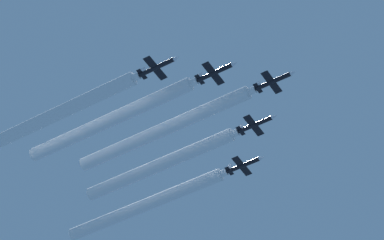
{
  "coord_description": "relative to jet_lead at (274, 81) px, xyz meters",
  "views": [
    {
      "loc": [
        153.62,
        75.05,
        2.11
      ],
      "look_at": [
        0.18,
        -18.35,
        186.56
      ],
      "focal_mm": 87.23,
      "sensor_mm": 36.0,
      "label": 1
    }
  ],
  "objects": [
    {
      "name": "smoke_trail_outer_left",
      "position": [
        -21.83,
        -55.09,
        -2.99
      ],
      "size": [
        3.78,
        55.67,
        3.78
      ],
      "color": "white"
    },
    {
      "name": "jet_right_wingman",
      "position": [
        11.76,
        -11.3,
        -1.17
      ],
      "size": [
        8.74,
        12.73,
        3.06
      ],
      "color": "black"
    },
    {
      "name": "jet_outer_right",
      "position": [
        22.73,
        -22.4,
        -3.14
      ],
      "size": [
        8.74,
        12.73,
        3.06
      ],
      "color": "black"
    },
    {
      "name": "jet_left_wingman",
      "position": [
        -10.33,
        -11.22,
        -1.65
      ],
      "size": [
        8.74,
        12.73,
        3.06
      ],
      "color": "black"
    },
    {
      "name": "smoke_trail_left_wingman",
      "position": [
        -10.33,
        -42.53,
        -1.68
      ],
      "size": [
        3.78,
        51.01,
        3.78
      ],
      "color": "white"
    },
    {
      "name": "smoke_trail_right_wingman",
      "position": [
        11.76,
        -44.68,
        -1.2
      ],
      "size": [
        3.78,
        55.17,
        3.78
      ],
      "color": "white"
    },
    {
      "name": "jet_lead",
      "position": [
        0.0,
        0.0,
        0.0
      ],
      "size": [
        8.74,
        12.73,
        3.06
      ],
      "color": "black"
    },
    {
      "name": "smoke_trail_outer_right",
      "position": [
        22.73,
        -52.92,
        -3.17
      ],
      "size": [
        3.78,
        49.45,
        3.78
      ],
      "color": "white"
    },
    {
      "name": "smoke_trail_lead",
      "position": [
        0.0,
        -34.49,
        -0.03
      ],
      "size": [
        3.78,
        57.39,
        3.78
      ],
      "color": "white"
    },
    {
      "name": "jet_outer_left",
      "position": [
        -21.83,
        -21.46,
        -2.96
      ],
      "size": [
        8.74,
        12.73,
        3.06
      ],
      "color": "black"
    }
  ]
}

